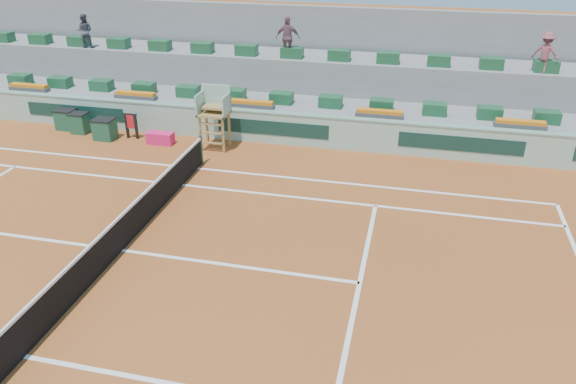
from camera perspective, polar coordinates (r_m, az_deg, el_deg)
name	(u,v)px	position (r m, az deg, el deg)	size (l,w,h in m)	color
ground	(122,250)	(15.81, -16.50, -5.72)	(90.00, 90.00, 0.00)	brown
seating_tier_lower	(241,107)	(24.46, -4.75, 8.61)	(36.00, 4.00, 1.20)	gray
seating_tier_upper	(252,81)	(25.71, -3.72, 11.19)	(36.00, 2.40, 2.60)	gray
stadium_back_wall	(261,53)	(26.98, -2.77, 13.93)	(36.00, 0.40, 4.40)	gray
player_bag	(160,138)	(22.50, -12.84, 5.36)	(1.03, 0.46, 0.46)	#EA1E63
spectator_left	(85,31)	(27.59, -19.96, 15.14)	(0.72, 0.56, 1.48)	#454550
spectator_mid	(288,38)	(24.06, -0.03, 15.42)	(0.99, 0.41, 1.70)	#7C535C
spectator_right	(546,53)	(23.85, 24.70, 12.74)	(0.99, 0.57, 1.53)	#8D464B
court_lines	(122,250)	(15.80, -16.51, -5.70)	(23.89, 11.09, 0.01)	white
tennis_net	(119,234)	(15.54, -16.75, -4.08)	(0.10, 11.97, 1.10)	black
advertising_hoarding	(225,123)	(22.47, -6.41, 6.96)	(36.00, 0.34, 1.26)	#96BCA7
umpire_chair	(215,109)	(21.30, -7.48, 8.36)	(1.10, 0.90, 2.40)	olive
seat_row_lower	(234,94)	(23.40, -5.50, 9.84)	(32.90, 0.60, 0.44)	#1A4F2D
seat_row_upper	(247,50)	(24.79, -4.23, 14.20)	(32.90, 0.60, 0.44)	#1A4F2D
flower_planters	(192,100)	(23.23, -9.68, 9.23)	(26.80, 0.36, 0.28)	#484848
drink_cooler_a	(105,129)	(23.49, -18.13, 6.11)	(0.82, 0.71, 0.84)	#194B33
drink_cooler_b	(79,123)	(24.51, -20.42, 6.60)	(0.68, 0.59, 0.84)	#194B33
drink_cooler_c	(66,119)	(25.16, -21.61, 6.89)	(0.78, 0.68, 0.84)	#194B33
towel_rack	(131,124)	(23.19, -15.65, 6.68)	(0.57, 0.09, 1.03)	black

